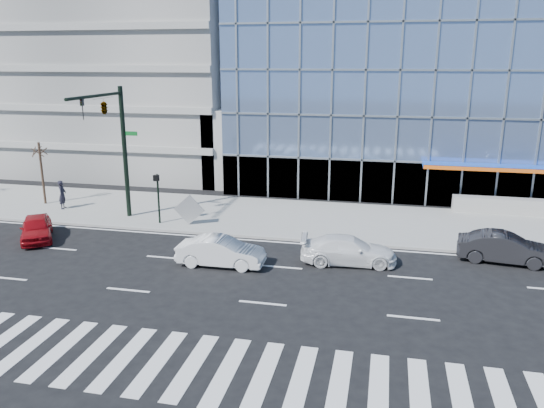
{
  "coord_description": "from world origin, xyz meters",
  "views": [
    {
      "loc": [
        4.62,
        -23.35,
        9.68
      ],
      "look_at": [
        -1.14,
        3.0,
        2.29
      ],
      "focal_mm": 35.0,
      "sensor_mm": 36.0,
      "label": 1
    }
  ],
  "objects": [
    {
      "name": "sidewalk",
      "position": [
        0.0,
        8.0,
        0.07
      ],
      "size": [
        120.0,
        8.0,
        0.15
      ],
      "primitive_type": "cube",
      "color": "gray",
      "rests_on": "ground"
    },
    {
      "name": "parking_garage",
      "position": [
        -20.0,
        26.0,
        10.0
      ],
      "size": [
        24.0,
        24.0,
        20.0
      ],
      "primitive_type": "cube",
      "color": "gray",
      "rests_on": "ground"
    },
    {
      "name": "red_sedan",
      "position": [
        -14.07,
        1.11,
        0.67
      ],
      "size": [
        3.49,
        4.14,
        1.34
      ],
      "primitive_type": "imported",
      "rotation": [
        0.0,
        0.0,
        0.59
      ],
      "color": "maroon",
      "rests_on": "ground"
    },
    {
      "name": "street_tree_near",
      "position": [
        -18.0,
        7.5,
        3.78
      ],
      "size": [
        1.1,
        1.1,
        4.23
      ],
      "color": "#332319",
      "rests_on": "sidewalk"
    },
    {
      "name": "ped_signal_post",
      "position": [
        -8.5,
        4.94,
        2.14
      ],
      "size": [
        0.3,
        0.33,
        3.0
      ],
      "color": "black",
      "rests_on": "sidewalk"
    },
    {
      "name": "theatre_building",
      "position": [
        14.0,
        26.0,
        7.5
      ],
      "size": [
        42.0,
        26.0,
        15.0
      ],
      "primitive_type": "cube",
      "color": "#708BBA",
      "rests_on": "ground"
    },
    {
      "name": "ground",
      "position": [
        0.0,
        0.0,
        0.0
      ],
      "size": [
        160.0,
        160.0,
        0.0
      ],
      "primitive_type": "plane",
      "color": "black",
      "rests_on": "ground"
    },
    {
      "name": "white_suv",
      "position": [
        3.07,
        1.22,
        0.68
      ],
      "size": [
        4.83,
        2.38,
        1.35
      ],
      "primitive_type": "imported",
      "rotation": [
        0.0,
        0.0,
        1.68
      ],
      "color": "white",
      "rests_on": "ground"
    },
    {
      "name": "traffic_signal",
      "position": [
        -11.0,
        4.57,
        6.16
      ],
      "size": [
        1.14,
        5.74,
        8.0
      ],
      "color": "black",
      "rests_on": "sidewalk"
    },
    {
      "name": "pedestrian",
      "position": [
        -16.04,
        6.63,
        1.09
      ],
      "size": [
        0.6,
        0.77,
        1.88
      ],
      "primitive_type": "imported",
      "rotation": [
        0.0,
        0.0,
        1.81
      ],
      "color": "black",
      "rests_on": "sidewalk"
    },
    {
      "name": "ramp_block",
      "position": [
        -6.0,
        18.0,
        3.0
      ],
      "size": [
        6.0,
        8.0,
        6.0
      ],
      "primitive_type": "cube",
      "color": "gray",
      "rests_on": "ground"
    },
    {
      "name": "tilted_panel",
      "position": [
        -6.61,
        5.07,
        1.07
      ],
      "size": [
        1.82,
        0.36,
        1.83
      ],
      "primitive_type": "cube",
      "rotation": [
        0.0,
        0.85,
        0.17
      ],
      "color": "#9B9B9B",
      "rests_on": "sidewalk"
    },
    {
      "name": "white_sedan",
      "position": [
        -2.93,
        -0.37,
        0.7
      ],
      "size": [
        4.27,
        1.55,
        1.4
      ],
      "primitive_type": "imported",
      "rotation": [
        0.0,
        0.0,
        1.59
      ],
      "color": "white",
      "rests_on": "ground"
    },
    {
      "name": "dark_sedan",
      "position": [
        10.57,
        3.0,
        0.74
      ],
      "size": [
        4.62,
        2.09,
        1.47
      ],
      "primitive_type": "imported",
      "rotation": [
        0.0,
        0.0,
        1.45
      ],
      "color": "black",
      "rests_on": "ground"
    }
  ]
}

